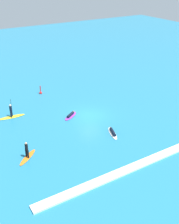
{
  "coord_description": "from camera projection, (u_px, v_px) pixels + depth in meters",
  "views": [
    {
      "loc": [
        -16.02,
        -26.15,
        16.35
      ],
      "look_at": [
        0.0,
        0.0,
        0.5
      ],
      "focal_mm": 45.14,
      "sensor_mm": 36.0,
      "label": 1
    }
  ],
  "objects": [
    {
      "name": "ground_plane",
      "position": [
        90.0,
        116.0,
        34.75
      ],
      "size": [
        120.0,
        120.0,
        0.0
      ],
      "primitive_type": "plane",
      "color": "teal",
      "rests_on": "ground"
    },
    {
      "name": "surfer_on_yellow_board",
      "position": [
        11.0,
        114.0,
        34.2
      ],
      "size": [
        3.25,
        0.98,
        2.36
      ],
      "rotation": [
        0.0,
        0.0,
        6.21
      ],
      "color": "yellow",
      "rests_on": "ground_plane"
    },
    {
      "name": "surfer_on_orange_board",
      "position": [
        27.0,
        154.0,
        26.89
      ],
      "size": [
        2.47,
        2.2,
        1.76
      ],
      "rotation": [
        0.0,
        0.0,
        0.7
      ],
      "color": "orange",
      "rests_on": "ground_plane"
    },
    {
      "name": "surfer_on_purple_board",
      "position": [
        71.0,
        115.0,
        34.5
      ],
      "size": [
        2.47,
        1.98,
        0.43
      ],
      "rotation": [
        0.0,
        0.0,
        0.58
      ],
      "color": "purple",
      "rests_on": "ground_plane"
    },
    {
      "name": "surfer_on_white_board",
      "position": [
        113.0,
        132.0,
        30.93
      ],
      "size": [
        1.42,
        2.69,
        0.41
      ],
      "rotation": [
        0.0,
        0.0,
        1.24
      ],
      "color": "white",
      "rests_on": "ground_plane"
    },
    {
      "name": "marker_buoy",
      "position": [
        41.0,
        92.0,
        40.69
      ],
      "size": [
        0.4,
        0.4,
        1.29
      ],
      "color": "red",
      "rests_on": "ground_plane"
    },
    {
      "name": "wave_crest",
      "position": [
        149.0,
        160.0,
        26.55
      ],
      "size": [
        23.43,
        0.9,
        0.18
      ],
      "primitive_type": "cube",
      "color": "white",
      "rests_on": "ground_plane"
    }
  ]
}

